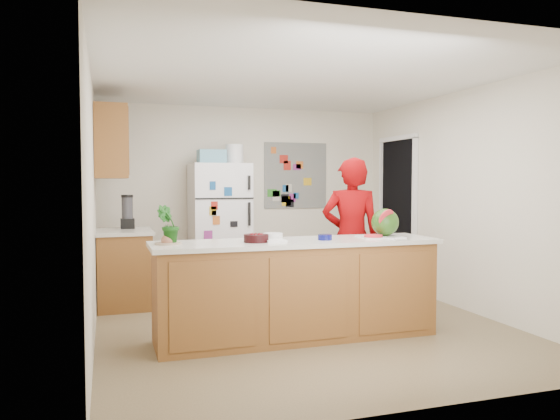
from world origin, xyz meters
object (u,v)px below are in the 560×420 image
object	(u,v)px
person	(351,238)
watermelon	(385,222)
refrigerator	(219,228)
cherry_bowl	(256,238)

from	to	relation	value
person	watermelon	xyz separation A→B (m)	(0.10, -0.55, 0.21)
refrigerator	person	size ratio (longest dim) A/B	0.99
watermelon	cherry_bowl	xyz separation A→B (m)	(-1.32, -0.05, -0.11)
person	cherry_bowl	xyz separation A→B (m)	(-1.22, -0.60, 0.10)
refrigerator	watermelon	bearing A→B (deg)	-63.65
watermelon	cherry_bowl	distance (m)	1.33
watermelon	cherry_bowl	world-z (taller)	watermelon
person	watermelon	size ratio (longest dim) A/B	6.43
cherry_bowl	refrigerator	bearing A→B (deg)	86.44
refrigerator	person	bearing A→B (deg)	-59.40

